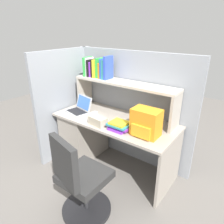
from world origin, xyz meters
TOP-DOWN VIEW (x-y plane):
  - ground_plane at (0.00, 0.00)m, footprint 8.00×8.00m
  - desk at (-0.39, 0.00)m, footprint 1.60×0.70m
  - cubicle_partition_rear at (0.00, 0.38)m, footprint 1.84×0.05m
  - cubicle_partition_left at (-0.85, -0.05)m, footprint 0.05×1.06m
  - overhead_hutch at (0.00, 0.20)m, footprint 1.44×0.28m
  - reference_books_on_shelf at (-0.42, 0.20)m, footprint 0.39×0.19m
  - laptop at (-0.53, -0.08)m, footprint 0.36×0.32m
  - backpack at (0.51, -0.12)m, footprint 0.30×0.22m
  - computer_mouse at (-0.32, -0.03)m, footprint 0.08×0.11m
  - paper_cup at (-0.24, -0.16)m, footprint 0.08×0.08m
  - tissue_box at (-0.07, -0.24)m, footprint 0.23×0.15m
  - desk_book_stack at (0.20, -0.19)m, footprint 0.26×0.19m
  - office_chair at (0.19, -0.83)m, footprint 0.52×0.53m

SIDE VIEW (x-z plane):
  - ground_plane at x=0.00m, z-range 0.00..0.00m
  - office_chair at x=0.19m, z-range -0.07..0.86m
  - desk at x=-0.39m, z-range 0.04..0.77m
  - computer_mouse at x=-0.32m, z-range 0.73..0.76m
  - paper_cup at x=-0.24m, z-range 0.73..0.81m
  - cubicle_partition_rear at x=0.00m, z-range 0.00..1.55m
  - cubicle_partition_left at x=-0.85m, z-range 0.00..1.55m
  - desk_book_stack at x=0.20m, z-range 0.73..0.83m
  - tissue_box at x=-0.07m, z-range 0.73..0.83m
  - laptop at x=-0.53m, z-range 0.67..0.89m
  - backpack at x=0.51m, z-range 0.73..1.03m
  - overhead_hutch at x=0.00m, z-range 0.86..1.31m
  - reference_books_on_shelf at x=-0.42m, z-range 1.16..1.46m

